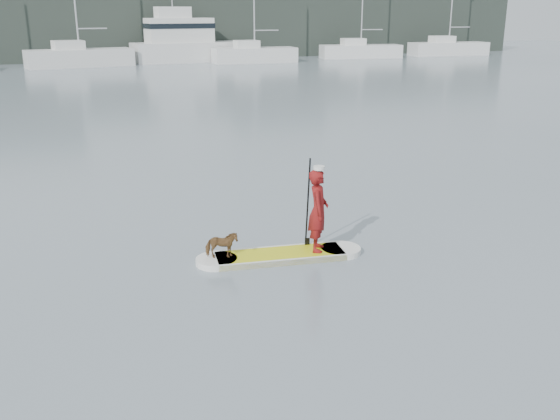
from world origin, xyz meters
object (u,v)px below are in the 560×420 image
object	(u,v)px
sailboat_g	(448,47)
dog	(222,245)
sailboat_e	(254,54)
sailboat_f	(360,50)
sailboat_d	(79,56)
motor_yacht_a	(186,42)
paddleboard	(280,256)
paddler	(318,210)

from	to	relation	value
sailboat_g	dog	bearing A→B (deg)	-123.76
sailboat_e	sailboat_f	distance (m)	11.94
sailboat_d	sailboat_e	world-z (taller)	sailboat_d
sailboat_e	sailboat_g	distance (m)	22.42
sailboat_d	motor_yacht_a	xyz separation A→B (m)	(9.73, 1.97, 0.90)
paddleboard	motor_yacht_a	bearing A→B (deg)	87.38
sailboat_e	motor_yacht_a	world-z (taller)	sailboat_e
dog	sailboat_e	size ratio (longest dim) A/B	0.06
motor_yacht_a	sailboat_g	distance (m)	28.00
sailboat_f	sailboat_d	bearing A→B (deg)	-168.36
sailboat_d	sailboat_g	bearing A→B (deg)	-8.59
paddler	sailboat_e	xyz separation A→B (m)	(13.94, 45.34, -0.14)
paddler	dog	distance (m)	1.99
sailboat_d	motor_yacht_a	world-z (taller)	sailboat_d
paddleboard	motor_yacht_a	world-z (taller)	motor_yacht_a
paddleboard	sailboat_e	bearing A→B (deg)	80.04
sailboat_e	motor_yacht_a	size ratio (longest dim) A/B	1.00
paddler	sailboat_d	xyz separation A→B (m)	(-1.39, 46.50, -0.01)
paddleboard	sailboat_e	size ratio (longest dim) A/B	0.30
paddleboard	paddler	bearing A→B (deg)	0.00
sailboat_e	sailboat_f	bearing A→B (deg)	10.56
paddler	sailboat_g	size ratio (longest dim) A/B	0.15
paddler	sailboat_f	distance (m)	53.61
sailboat_e	motor_yacht_a	bearing A→B (deg)	153.40
paddleboard	paddler	world-z (taller)	paddler
sailboat_d	dog	bearing A→B (deg)	-100.04
paddleboard	motor_yacht_a	xyz separation A→B (m)	(9.09, 48.36, 1.76)
paddler	sailboat_f	world-z (taller)	sailboat_f
sailboat_e	sailboat_f	size ratio (longest dim) A/B	0.91
paddler	motor_yacht_a	size ratio (longest dim) A/B	0.15
motor_yacht_a	sailboat_f	bearing A→B (deg)	-9.91
sailboat_f	sailboat_g	xyz separation A→B (m)	(10.52, 0.04, 0.02)
paddler	dog	xyz separation A→B (m)	(-1.89, 0.27, -0.56)
paddleboard	sailboat_d	world-z (taller)	sailboat_d
paddleboard	sailboat_g	bearing A→B (deg)	59.75
dog	sailboat_f	size ratio (longest dim) A/B	0.05
sailboat_g	paddler	bearing A→B (deg)	-122.19
dog	sailboat_g	world-z (taller)	sailboat_g
dog	motor_yacht_a	xyz separation A→B (m)	(10.22, 48.20, 1.44)
sailboat_e	dog	bearing A→B (deg)	-106.80
sailboat_d	sailboat_f	xyz separation A→B (m)	(27.15, 0.51, -0.11)
paddler	sailboat_d	bearing A→B (deg)	27.48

